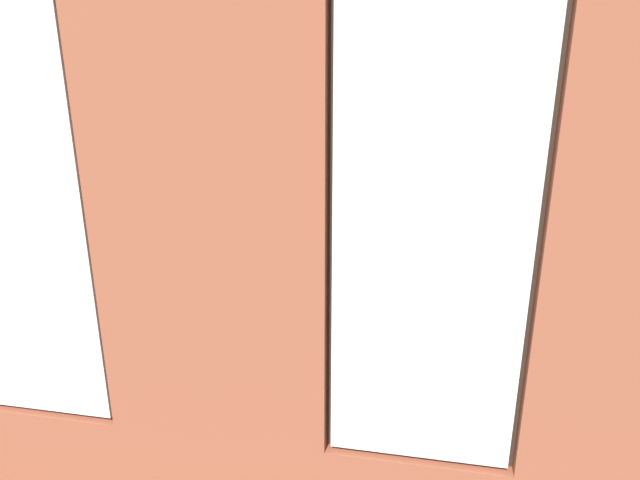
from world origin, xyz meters
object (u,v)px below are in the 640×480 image
cup_ceramic (300,275)px  candle_jar (391,270)px  remote_black (357,282)px  papasan_chair (310,216)px  potted_plant_between_couches (438,363)px  couch_by_window (230,411)px  coffee_table (347,282)px  tv_flatscreen (96,224)px  table_plant_small (331,263)px  potted_plant_corner_near_left (526,209)px  potted_plant_foreground_right (197,200)px  media_console (102,274)px  potted_plant_beside_window_right (37,346)px  potted_plant_near_tv (87,279)px  couch_left (550,327)px

cup_ceramic → candle_jar: (-0.91, -0.29, 0.01)m
remote_black → papasan_chair: 2.46m
cup_ceramic → potted_plant_between_couches: 2.52m
couch_by_window → coffee_table: 2.33m
tv_flatscreen → papasan_chair: (-1.99, -2.09, -0.40)m
cup_ceramic → candle_jar: 0.95m
table_plant_small → potted_plant_corner_near_left: bearing=-137.3°
remote_black → potted_plant_foreground_right: size_ratio=0.16×
tv_flatscreen → potted_plant_corner_near_left: bearing=-156.3°
table_plant_small → media_console: size_ratio=0.15×
remote_black → potted_plant_foreground_right: 3.48m
couch_by_window → potted_plant_beside_window_right: bearing=4.2°
cup_ceramic → potted_plant_near_tv: 2.03m
papasan_chair → potted_plant_near_tv: bearing=65.6°
media_console → potted_plant_beside_window_right: 2.67m
couch_by_window → tv_flatscreen: (2.35, -2.32, 0.51)m
remote_black → table_plant_small: bearing=58.3°
coffee_table → papasan_chair: papasan_chair is taller
potted_plant_near_tv → potted_plant_corner_near_left: bearing=-143.2°
coffee_table → remote_black: remote_black is taller
table_plant_small → potted_plant_foreground_right: 3.08m
media_console → potted_plant_beside_window_right: size_ratio=0.94×
cup_ceramic → table_plant_small: table_plant_small is taller
papasan_chair → potted_plant_beside_window_right: 4.62m
table_plant_small → potted_plant_beside_window_right: 2.98m
media_console → tv_flatscreen: size_ratio=1.14×
table_plant_small → potted_plant_near_tv: (2.08, 1.16, 0.13)m
potted_plant_between_couches → potted_plant_near_tv: bearing=-20.4°
table_plant_small → tv_flatscreen: 2.65m
media_console → potted_plant_foreground_right: (-0.31, -2.09, 0.36)m
tv_flatscreen → potted_plant_beside_window_right: 2.62m
couch_by_window → potted_plant_foreground_right: 4.87m
tv_flatscreen → potted_plant_beside_window_right: size_ratio=0.83×
potted_plant_between_couches → tv_flatscreen: bearing=-31.4°
papasan_chair → remote_black: bearing=112.8°
coffee_table → potted_plant_near_tv: potted_plant_near_tv is taller
couch_left → cup_ceramic: (2.37, -0.42, 0.15)m
media_console → potted_plant_beside_window_right: (-1.02, 2.41, 0.50)m
potted_plant_near_tv → potted_plant_foreground_right: bearing=-85.6°
couch_left → potted_plant_corner_near_left: (-0.15, -2.74, 0.36)m
couch_by_window → potted_plant_between_couches: (-1.36, -0.05, 0.49)m
couch_left → table_plant_small: couch_left is taller
remote_black → media_console: media_console is taller
potted_plant_beside_window_right → candle_jar: bearing=-131.6°
cup_ceramic → potted_plant_near_tv: bearing=26.9°
table_plant_small → potted_plant_near_tv: size_ratio=0.13×
potted_plant_corner_near_left → table_plant_small: bearing=42.7°
couch_left → potted_plant_corner_near_left: bearing=176.5°
couch_by_window → table_plant_small: bearing=-96.7°
couch_left → candle_jar: size_ratio=18.11×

